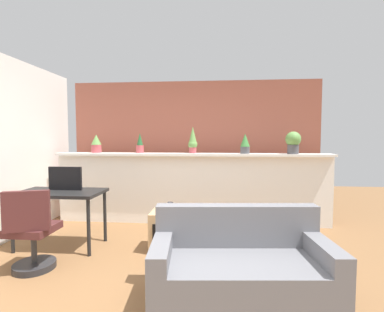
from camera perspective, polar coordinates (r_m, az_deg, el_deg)
name	(u,v)px	position (r m, az deg, el deg)	size (l,w,h in m)	color
ground_plane	(172,284)	(3.07, -4.03, -24.55)	(12.00, 12.00, 0.00)	brown
divider_wall	(191,190)	(4.77, -0.20, -6.85)	(4.58, 0.16, 1.16)	white
plant_shelf	(191,154)	(4.65, -0.24, 0.32)	(4.58, 0.31, 0.04)	white
brick_wall_behind	(194,149)	(5.29, 0.41, 1.53)	(4.58, 0.10, 2.50)	#9E5442
potted_plant_0	(96,144)	(5.11, -18.92, 2.42)	(0.17, 0.17, 0.31)	#B7474C
potted_plant_1	(140,144)	(4.84, -10.57, 2.44)	(0.13, 0.13, 0.34)	#B7474C
potted_plant_2	(193,141)	(4.66, 0.15, 3.14)	(0.15, 0.15, 0.44)	#B7474C
potted_plant_3	(245,144)	(4.62, 10.76, 2.51)	(0.15, 0.15, 0.32)	#4C4C51
potted_plant_4	(293,142)	(4.75, 19.91, 2.78)	(0.24, 0.24, 0.36)	#4C4C51
desk	(60,197)	(4.12, -25.25, -7.64)	(1.10, 0.60, 0.75)	black
tv_monitor	(65,178)	(4.13, -24.41, -4.18)	(0.45, 0.04, 0.31)	black
office_chair	(32,236)	(3.59, -29.84, -13.99)	(0.50, 0.50, 0.91)	#262628
side_cube_shelf	(167,230)	(3.77, -5.21, -14.87)	(0.40, 0.41, 0.50)	tan
vase_on_shelf	(170,207)	(3.67, -4.46, -10.31)	(0.08, 0.08, 0.13)	#2D2D33
couch	(240,269)	(2.73, 9.85, -21.69)	(1.62, 0.90, 0.80)	slate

